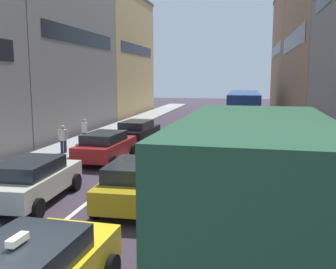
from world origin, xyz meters
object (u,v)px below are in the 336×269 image
(removalist_box_truck, at_px, (254,197))
(hatchback_centre_lane_third, at_px, (174,149))
(pedestrian_mid_sidewalk, at_px, (63,138))
(sedan_centre_lane_second, at_px, (136,182))
(bus_mid_queue_primary, at_px, (244,106))
(sedan_right_lane_behind_truck, at_px, (237,169))
(wagon_left_lane_second, at_px, (32,180))
(sedan_left_lane_fourth, at_px, (137,131))
(coupe_centre_lane_fourth, at_px, (189,132))
(sedan_left_lane_third, at_px, (106,146))
(pedestrian_near_kerb, at_px, (85,130))

(removalist_box_truck, distance_m, hatchback_centre_lane_third, 11.17)
(hatchback_centre_lane_third, height_order, pedestrian_mid_sidewalk, pedestrian_mid_sidewalk)
(hatchback_centre_lane_third, bearing_deg, pedestrian_mid_sidewalk, 78.92)
(sedan_centre_lane_second, relative_size, bus_mid_queue_primary, 0.41)
(sedan_right_lane_behind_truck, bearing_deg, wagon_left_lane_second, 111.69)
(hatchback_centre_lane_third, relative_size, sedan_right_lane_behind_truck, 1.01)
(hatchback_centre_lane_third, bearing_deg, sedan_left_lane_fourth, 30.80)
(coupe_centre_lane_fourth, height_order, pedestrian_mid_sidewalk, pedestrian_mid_sidewalk)
(hatchback_centre_lane_third, distance_m, sedan_left_lane_third, 3.53)
(removalist_box_truck, height_order, hatchback_centre_lane_third, removalist_box_truck)
(sedan_left_lane_third, bearing_deg, pedestrian_near_kerb, 38.13)
(sedan_left_lane_third, height_order, coupe_centre_lane_fourth, same)
(wagon_left_lane_second, height_order, coupe_centre_lane_fourth, same)
(sedan_right_lane_behind_truck, height_order, bus_mid_queue_primary, bus_mid_queue_primary)
(hatchback_centre_lane_third, distance_m, pedestrian_mid_sidewalk, 6.40)
(coupe_centre_lane_fourth, height_order, bus_mid_queue_primary, bus_mid_queue_primary)
(removalist_box_truck, bearing_deg, pedestrian_near_kerb, 35.93)
(bus_mid_queue_primary, height_order, pedestrian_mid_sidewalk, bus_mid_queue_primary)
(sedan_centre_lane_second, xyz_separation_m, sedan_left_lane_fourth, (-3.22, 11.21, 0.00))
(removalist_box_truck, height_order, sedan_right_lane_behind_truck, removalist_box_truck)
(hatchback_centre_lane_third, height_order, sedan_left_lane_third, same)
(sedan_right_lane_behind_truck, height_order, pedestrian_near_kerb, pedestrian_near_kerb)
(sedan_centre_lane_second, xyz_separation_m, sedan_right_lane_behind_truck, (3.24, 2.38, 0.00))
(hatchback_centre_lane_third, bearing_deg, removalist_box_truck, -163.38)
(sedan_left_lane_third, distance_m, sedan_right_lane_behind_truck, 7.54)
(sedan_left_lane_third, bearing_deg, hatchback_centre_lane_third, -88.47)
(bus_mid_queue_primary, bearing_deg, sedan_left_lane_fourth, 147.78)
(sedan_left_lane_fourth, bearing_deg, sedan_centre_lane_second, -160.91)
(removalist_box_truck, distance_m, pedestrian_near_kerb, 17.75)
(sedan_centre_lane_second, height_order, coupe_centre_lane_fourth, same)
(sedan_right_lane_behind_truck, bearing_deg, sedan_centre_lane_second, 125.22)
(hatchback_centre_lane_third, relative_size, pedestrian_near_kerb, 2.63)
(bus_mid_queue_primary, bearing_deg, sedan_centre_lane_second, 171.10)
(sedan_right_lane_behind_truck, relative_size, pedestrian_mid_sidewalk, 2.61)
(wagon_left_lane_second, bearing_deg, sedan_left_lane_third, -4.12)
(removalist_box_truck, height_order, pedestrian_mid_sidewalk, removalist_box_truck)
(wagon_left_lane_second, xyz_separation_m, coupe_centre_lane_fourth, (3.56, 12.30, 0.00))
(sedan_centre_lane_second, relative_size, sedan_left_lane_fourth, 0.99)
(sedan_right_lane_behind_truck, height_order, pedestrian_mid_sidewalk, pedestrian_mid_sidewalk)
(hatchback_centre_lane_third, height_order, coupe_centre_lane_fourth, same)
(removalist_box_truck, distance_m, sedan_right_lane_behind_truck, 7.07)
(sedan_left_lane_fourth, xyz_separation_m, pedestrian_near_kerb, (-3.07, -1.15, 0.15))
(hatchback_centre_lane_third, height_order, pedestrian_near_kerb, pedestrian_near_kerb)
(pedestrian_mid_sidewalk, bearing_deg, removalist_box_truck, 175.74)
(sedan_centre_lane_second, bearing_deg, bus_mid_queue_primary, -10.24)
(sedan_left_lane_fourth, xyz_separation_m, sedan_right_lane_behind_truck, (6.46, -8.83, 0.00))
(hatchback_centre_lane_third, xyz_separation_m, bus_mid_queue_primary, (3.16, 15.72, 0.96))
(sedan_right_lane_behind_truck, relative_size, pedestrian_near_kerb, 2.61)
(pedestrian_mid_sidewalk, bearing_deg, pedestrian_near_kerb, -42.27)
(sedan_centre_lane_second, relative_size, pedestrian_near_kerb, 2.62)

